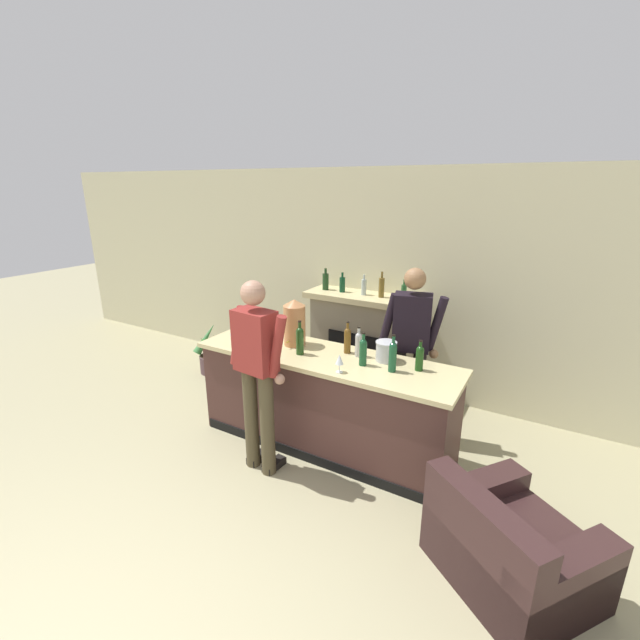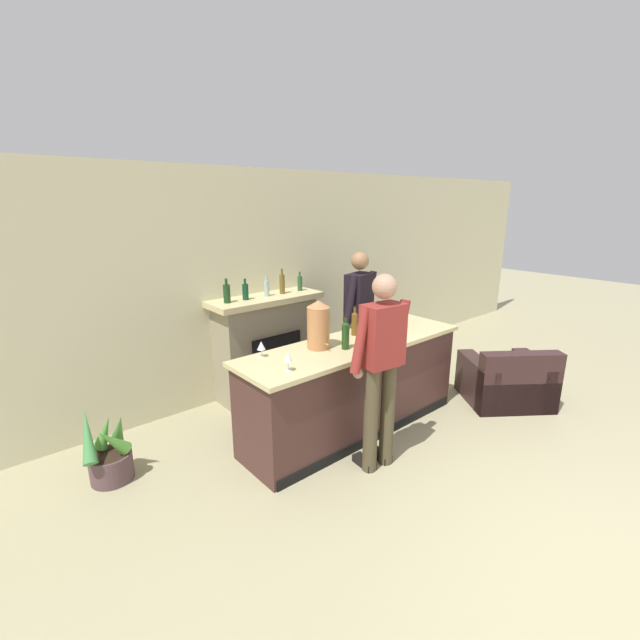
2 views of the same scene
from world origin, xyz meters
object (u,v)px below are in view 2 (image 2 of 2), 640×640
object	(u,v)px
person_customer	(381,365)
copper_dispenser	(318,324)
potted_plant_corner	(109,454)
wine_bottle_riesling_slim	(346,334)
wine_bottle_port_short	(384,322)
wine_bottle_merlot_tall	(402,313)
person_bartender	(359,318)
ice_bucket_steel	(379,320)
wine_bottle_cabernet_heavy	(354,322)
wine_bottle_chardonnay_pale	(400,317)
wine_glass_front_right	(288,357)
armchair_black	(507,384)
fireplace_stone	(267,345)
wine_glass_near_bucket	(261,346)
wine_glass_back_row	(395,331)
wine_bottle_rose_blush	(365,322)

from	to	relation	value
person_customer	copper_dispenser	xyz separation A→B (m)	(-0.09, 0.74, 0.22)
potted_plant_corner	wine_bottle_riesling_slim	distance (m)	2.37
wine_bottle_port_short	wine_bottle_merlot_tall	size ratio (longest dim) A/B	1.11
person_bartender	ice_bucket_steel	world-z (taller)	person_bartender
wine_bottle_merlot_tall	wine_bottle_cabernet_heavy	world-z (taller)	wine_bottle_cabernet_heavy
wine_bottle_chardonnay_pale	wine_glass_front_right	xyz separation A→B (m)	(-1.67, -0.16, -0.03)
person_customer	wine_bottle_chardonnay_pale	world-z (taller)	person_customer
wine_bottle_chardonnay_pale	wine_bottle_riesling_slim	bearing A→B (deg)	-175.65
person_customer	wine_bottle_port_short	distance (m)	0.96
wine_bottle_chardonnay_pale	person_bartender	bearing A→B (deg)	93.62
armchair_black	potted_plant_corner	distance (m)	4.35
person_customer	person_bartender	distance (m)	1.56
fireplace_stone	wine_glass_front_right	xyz separation A→B (m)	(-0.76, -1.49, 0.45)
wine_bottle_merlot_tall	wine_glass_near_bucket	bearing A→B (deg)	175.84
potted_plant_corner	armchair_black	bearing A→B (deg)	-20.75
person_bartender	wine_bottle_port_short	bearing A→B (deg)	-111.62
fireplace_stone	person_customer	distance (m)	1.99
copper_dispenser	wine_glass_back_row	size ratio (longest dim) A/B	2.85
person_bartender	wine_bottle_merlot_tall	distance (m)	0.53
person_customer	wine_bottle_rose_blush	size ratio (longest dim) A/B	6.09
ice_bucket_steel	wine_glass_near_bucket	world-z (taller)	ice_bucket_steel
potted_plant_corner	person_bartender	xyz separation A→B (m)	(2.90, -0.17, 0.75)
wine_bottle_cabernet_heavy	wine_glass_front_right	xyz separation A→B (m)	(-1.14, -0.34, -0.02)
fireplace_stone	wine_glass_near_bucket	world-z (taller)	fireplace_stone
potted_plant_corner	ice_bucket_steel	world-z (taller)	ice_bucket_steel
copper_dispenser	ice_bucket_steel	world-z (taller)	copper_dispenser
wine_bottle_merlot_tall	wine_glass_back_row	world-z (taller)	wine_bottle_merlot_tall
ice_bucket_steel	wine_bottle_chardonnay_pale	xyz separation A→B (m)	(0.14, -0.19, 0.06)
armchair_black	wine_bottle_merlot_tall	xyz separation A→B (m)	(-0.93, 0.91, 0.85)
wine_bottle_port_short	wine_glass_near_bucket	xyz separation A→B (m)	(-1.38, 0.28, -0.03)
armchair_black	wine_bottle_merlot_tall	world-z (taller)	wine_bottle_merlot_tall
person_customer	wine_bottle_merlot_tall	distance (m)	1.43
wine_bottle_rose_blush	wine_bottle_merlot_tall	distance (m)	0.60
fireplace_stone	wine_glass_back_row	xyz separation A→B (m)	(0.52, -1.59, 0.45)
wine_bottle_merlot_tall	wine_bottle_cabernet_heavy	xyz separation A→B (m)	(-0.73, 0.05, 0.01)
wine_bottle_chardonnay_pale	fireplace_stone	bearing A→B (deg)	124.16
wine_bottle_riesling_slim	wine_glass_back_row	size ratio (longest dim) A/B	2.01
ice_bucket_steel	wine_bottle_riesling_slim	bearing A→B (deg)	-161.25
person_customer	wine_glass_near_bucket	xyz separation A→B (m)	(-0.65, 0.89, 0.08)
potted_plant_corner	wine_bottle_merlot_tall	size ratio (longest dim) A/B	2.42
fireplace_stone	wine_glass_near_bucket	size ratio (longest dim) A/B	10.44
fireplace_stone	wine_bottle_cabernet_heavy	bearing A→B (deg)	-72.01
armchair_black	wine_bottle_cabernet_heavy	xyz separation A→B (m)	(-1.66, 0.96, 0.87)
wine_bottle_merlot_tall	wine_glass_near_bucket	xyz separation A→B (m)	(-1.85, 0.13, -0.02)
fireplace_stone	person_bartender	world-z (taller)	person_bartender
potted_plant_corner	wine_bottle_riesling_slim	size ratio (longest dim) A/B	2.02
wine_bottle_chardonnay_pale	wine_bottle_merlot_tall	distance (m)	0.24
copper_dispenser	wine_bottle_cabernet_heavy	world-z (taller)	copper_dispenser
person_bartender	wine_bottle_chardonnay_pale	world-z (taller)	person_bartender
armchair_black	wine_bottle_rose_blush	distance (m)	1.99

